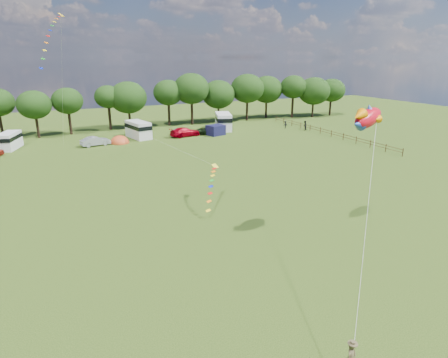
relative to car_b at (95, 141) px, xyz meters
name	(u,v)px	position (x,y,z in m)	size (l,w,h in m)	color
ground_plane	(276,273)	(6.20, -42.84, -0.74)	(180.00, 180.00, 0.00)	#1B310A
tree_line	(147,95)	(11.51, 12.15, 5.61)	(102.98, 10.98, 10.27)	black
fence	(326,131)	(38.20, -8.34, -0.03)	(0.12, 33.12, 1.20)	#472D19
car_b	(95,141)	(0.00, 0.00, 0.00)	(1.56, 4.17, 1.47)	#909499
car_c	(185,132)	(15.16, 1.09, 0.05)	(2.19, 5.21, 1.56)	#90000E
car_d	(209,131)	(19.74, 1.18, -0.12)	(2.05, 4.54, 1.24)	black
campervan_b	(9,140)	(-11.98, 3.26, 0.59)	(3.48, 5.43, 2.47)	white
campervan_c	(138,129)	(7.49, 3.27, 0.78)	(3.66, 6.17, 2.83)	silver
campervan_d	(223,121)	(23.97, 4.32, 0.92)	(4.55, 6.83, 3.09)	white
tent_orange	(120,143)	(3.79, 0.51, -0.71)	(3.08, 3.37, 2.41)	#BD451E
tent_greyblue	(180,135)	(14.52, 2.38, -0.71)	(3.42, 3.74, 2.54)	slate
awning_navy	(216,130)	(20.51, 0.02, 0.16)	(2.85, 2.32, 1.78)	#15143A
kite_flyer	(351,358)	(4.92, -50.96, 0.01)	(0.55, 0.36, 1.50)	brown
fish_kite	(366,118)	(14.88, -40.39, 8.32)	(3.82, 2.23, 2.00)	red
streamer_kite_a	(52,31)	(-4.43, -14.50, 15.09)	(3.29, 5.62, 5.77)	gold
streamer_kite_c	(212,180)	(7.03, -30.47, 1.77)	(3.15, 4.85, 2.79)	yellow
walker_a	(305,126)	(37.72, -2.78, 0.17)	(0.88, 0.54, 1.80)	black
walker_b	(285,125)	(35.46, 0.44, -0.01)	(0.94, 0.44, 1.46)	black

